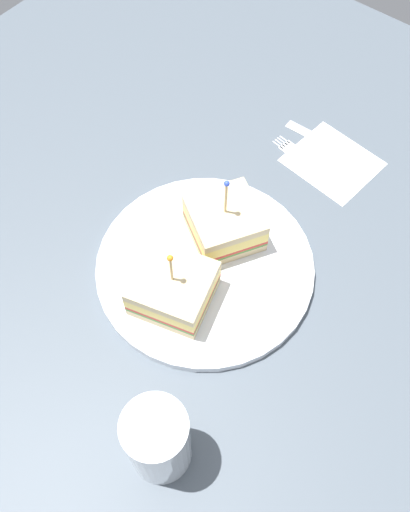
# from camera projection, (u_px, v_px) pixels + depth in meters

# --- Properties ---
(ground_plane) EXTENTS (1.18, 1.18, 0.02)m
(ground_plane) POSITION_uv_depth(u_px,v_px,m) (205.00, 273.00, 0.72)
(ground_plane) COLOR #4C5660
(plate) EXTENTS (0.27, 0.27, 0.01)m
(plate) POSITION_uv_depth(u_px,v_px,m) (205.00, 267.00, 0.71)
(plate) COLOR white
(plate) RESTS_ON ground_plane
(sandwich_half_front) EXTENTS (0.11, 0.11, 0.11)m
(sandwich_half_front) POSITION_uv_depth(u_px,v_px,m) (225.00, 223.00, 0.70)
(sandwich_half_front) COLOR beige
(sandwich_half_front) RESTS_ON plate
(sandwich_half_back) EXTENTS (0.10, 0.11, 0.10)m
(sandwich_half_back) POSITION_uv_depth(u_px,v_px,m) (171.00, 287.00, 0.66)
(sandwich_half_back) COLOR beige
(sandwich_half_back) RESTS_ON plate
(drink_glass) EXTENTS (0.06, 0.06, 0.11)m
(drink_glass) POSITION_uv_depth(u_px,v_px,m) (158.00, 442.00, 0.56)
(drink_glass) COLOR silver
(drink_glass) RESTS_ON ground_plane
(napkin) EXTENTS (0.12, 0.13, 0.00)m
(napkin) POSITION_uv_depth(u_px,v_px,m) (332.00, 162.00, 0.80)
(napkin) COLOR white
(napkin) RESTS_ON ground_plane
(fork) EXTENTS (0.03, 0.12, 0.00)m
(fork) POSITION_uv_depth(u_px,v_px,m) (301.00, 156.00, 0.81)
(fork) COLOR silver
(fork) RESTS_ON ground_plane
(knife) EXTENTS (0.02, 0.13, 0.00)m
(knife) POSITION_uv_depth(u_px,v_px,m) (322.00, 140.00, 0.82)
(knife) COLOR silver
(knife) RESTS_ON ground_plane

